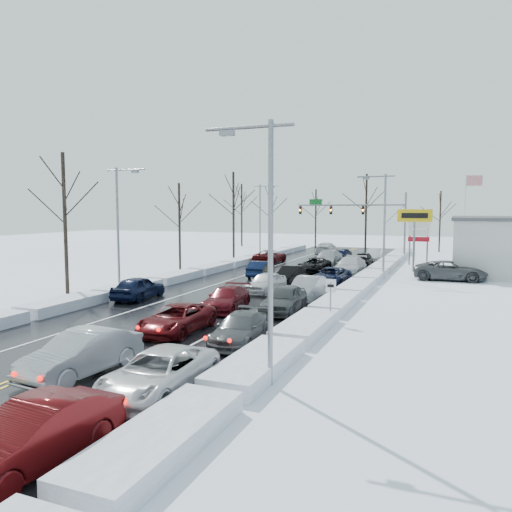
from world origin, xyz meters
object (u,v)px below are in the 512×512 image
at_px(tires_plus_sign, 415,220).
at_px(flagpole, 466,210).
at_px(traffic_signal_mast, 363,213).
at_px(oncoming_car_0, 261,277).

bearing_deg(tires_plus_sign, flagpole, 71.56).
height_order(traffic_signal_mast, tires_plus_sign, traffic_signal_mast).
distance_m(traffic_signal_mast, flagpole, 11.90).
relative_size(flagpole, oncoming_car_0, 2.30).
height_order(traffic_signal_mast, oncoming_car_0, traffic_signal_mast).
bearing_deg(oncoming_car_0, traffic_signal_mast, -110.35).
distance_m(tires_plus_sign, oncoming_car_0, 15.91).
distance_m(traffic_signal_mast, tires_plus_sign, 13.92).
xyz_separation_m(traffic_signal_mast, flagpole, (11.72, 2.01, 0.45)).
bearing_deg(traffic_signal_mast, flagpole, 9.73).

